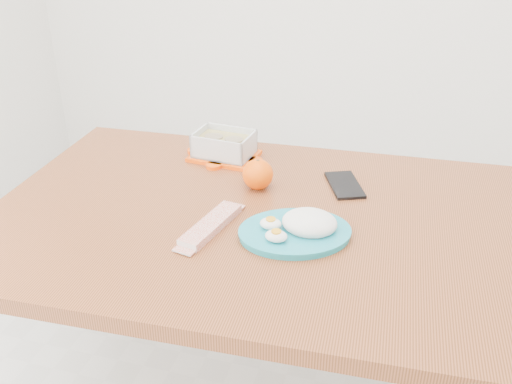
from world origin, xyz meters
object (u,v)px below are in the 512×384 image
(dining_table, at_px, (256,243))
(smartphone, at_px, (345,185))
(orange_fruit, at_px, (258,174))
(rice_plate, at_px, (300,227))
(food_container, at_px, (224,146))

(dining_table, xyz_separation_m, smartphone, (0.19, 0.21, 0.09))
(orange_fruit, bearing_deg, rice_plate, -52.18)
(food_container, relative_size, smartphone, 1.31)
(food_container, bearing_deg, rice_plate, -44.39)
(rice_plate, bearing_deg, dining_table, 128.03)
(orange_fruit, xyz_separation_m, smartphone, (0.22, 0.07, -0.04))
(rice_plate, xyz_separation_m, smartphone, (0.07, 0.28, -0.02))
(dining_table, bearing_deg, rice_plate, -31.74)
(orange_fruit, bearing_deg, dining_table, -76.03)
(food_container, bearing_deg, orange_fruit, -41.68)
(rice_plate, height_order, smartphone, rice_plate)
(smartphone, bearing_deg, rice_plate, -126.27)
(orange_fruit, distance_m, rice_plate, 0.26)
(orange_fruit, height_order, smartphone, orange_fruit)
(dining_table, relative_size, orange_fruit, 16.59)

